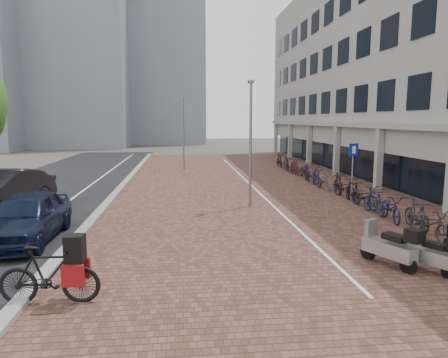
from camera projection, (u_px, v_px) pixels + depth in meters
ground at (247, 256)px, 11.30m from camera, size 140.00×140.00×0.00m
plaza_brick at (248, 186)px, 23.31m from camera, size 14.50×42.00×0.04m
street_asphalt at (49, 189)px, 22.17m from camera, size 8.00×50.00×0.03m
curb at (122, 187)px, 22.57m from camera, size 0.35×42.00×0.14m
lane_line at (87, 188)px, 22.38m from camera, size 0.12×44.00×0.00m
parking_line at (251, 185)px, 23.33m from camera, size 0.10×30.00×0.00m
office_building at (401, 49)px, 27.16m from camera, size 8.40×40.00×15.00m
bg_towers at (88, 45)px, 55.92m from camera, size 33.00×23.00×32.00m
car_navy at (27, 217)px, 12.61m from camera, size 1.85×4.55×1.55m
car_dark at (2, 191)px, 16.64m from camera, size 3.06×5.47×1.71m
hero_bike at (49, 274)px, 8.30m from camera, size 2.10×0.70×1.46m
scooter_front at (429, 253)px, 10.01m from camera, size 1.17×1.56×1.05m
scooter_back at (389, 245)px, 10.40m from camera, size 1.20×1.77×1.17m
parking_sign at (353, 162)px, 18.41m from camera, size 0.53×0.26×2.70m
lamp_near at (250, 146)px, 17.23m from camera, size 0.12×0.12×5.33m
lamp_far at (183, 134)px, 30.26m from camera, size 0.12×0.12×5.34m
bike_row at (324, 179)px, 22.33m from camera, size 1.15×21.43×1.05m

